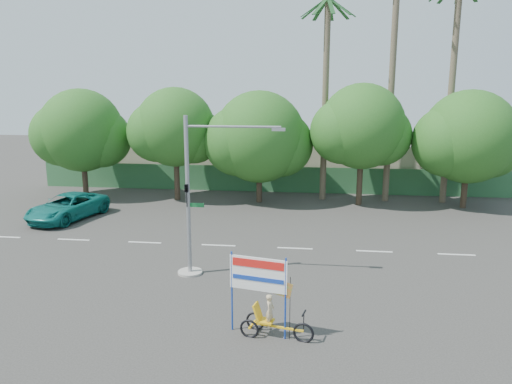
# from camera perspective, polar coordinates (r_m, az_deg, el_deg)

# --- Properties ---
(ground) EXTENTS (120.00, 120.00, 0.00)m
(ground) POSITION_cam_1_polar(r_m,az_deg,el_deg) (18.69, -2.99, -14.08)
(ground) COLOR #33302D
(ground) RESTS_ON ground
(fence) EXTENTS (38.00, 0.08, 2.00)m
(fence) POSITION_cam_1_polar(r_m,az_deg,el_deg) (38.79, 2.43, 1.46)
(fence) COLOR #336B3D
(fence) RESTS_ON ground
(building_left) EXTENTS (12.00, 8.00, 4.00)m
(building_left) POSITION_cam_1_polar(r_m,az_deg,el_deg) (44.86, -9.96, 4.06)
(building_left) COLOR #C1B699
(building_left) RESTS_ON ground
(building_right) EXTENTS (14.00, 8.00, 3.60)m
(building_right) POSITION_cam_1_polar(r_m,az_deg,el_deg) (43.27, 13.56, 3.34)
(building_right) COLOR #C1B699
(building_right) RESTS_ON ground
(tree_far_left) EXTENTS (7.14, 6.00, 7.96)m
(tree_far_left) POSITION_cam_1_polar(r_m,az_deg,el_deg) (38.61, -19.37, 6.37)
(tree_far_left) COLOR #473828
(tree_far_left) RESTS_ON ground
(tree_left) EXTENTS (6.66, 5.60, 8.07)m
(tree_left) POSITION_cam_1_polar(r_m,az_deg,el_deg) (36.05, -9.28, 7.00)
(tree_left) COLOR #473828
(tree_left) RESTS_ON ground
(tree_center) EXTENTS (7.62, 6.40, 7.85)m
(tree_center) POSITION_cam_1_polar(r_m,az_deg,el_deg) (34.92, 0.29, 6.02)
(tree_center) COLOR #473828
(tree_center) RESTS_ON ground
(tree_right) EXTENTS (6.90, 5.80, 8.36)m
(tree_right) POSITION_cam_1_polar(r_m,az_deg,el_deg) (34.75, 11.93, 7.00)
(tree_right) COLOR #473828
(tree_right) RESTS_ON ground
(tree_far_right) EXTENTS (7.38, 6.20, 7.94)m
(tree_far_right) POSITION_cam_1_polar(r_m,az_deg,el_deg) (36.09, 23.07, 5.53)
(tree_far_right) COLOR #473828
(tree_far_right) RESTS_ON ground
(palm_tall) EXTENTS (3.73, 3.79, 17.45)m
(palm_tall) POSITION_cam_1_polar(r_m,az_deg,el_deg) (36.40, 15.44, 15.30)
(palm_tall) COLOR #70604C
(palm_tall) RESTS_ON ground
(palm_mid) EXTENTS (3.73, 3.79, 15.45)m
(palm_mid) POSITION_cam_1_polar(r_m,az_deg,el_deg) (37.12, 21.62, 13.18)
(palm_mid) COLOR #70604C
(palm_mid) RESTS_ON ground
(palm_short) EXTENTS (3.73, 3.79, 14.45)m
(palm_short) POSITION_cam_1_polar(r_m,az_deg,el_deg) (35.99, 8.00, 13.10)
(palm_short) COLOR #70604C
(palm_short) RESTS_ON ground
(traffic_signal) EXTENTS (4.72, 1.10, 7.00)m
(traffic_signal) POSITION_cam_1_polar(r_m,az_deg,el_deg) (21.78, -6.98, -2.09)
(traffic_signal) COLOR gray
(traffic_signal) RESTS_ON ground
(trike_billboard) EXTENTS (2.87, 1.02, 2.87)m
(trike_billboard) POSITION_cam_1_polar(r_m,az_deg,el_deg) (16.96, 1.16, -12.62)
(trike_billboard) COLOR black
(trike_billboard) RESTS_ON ground
(pickup_truck) EXTENTS (3.89, 6.09, 1.56)m
(pickup_truck) POSITION_cam_1_polar(r_m,az_deg,el_deg) (33.17, -20.74, -1.60)
(pickup_truck) COLOR #10726B
(pickup_truck) RESTS_ON ground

